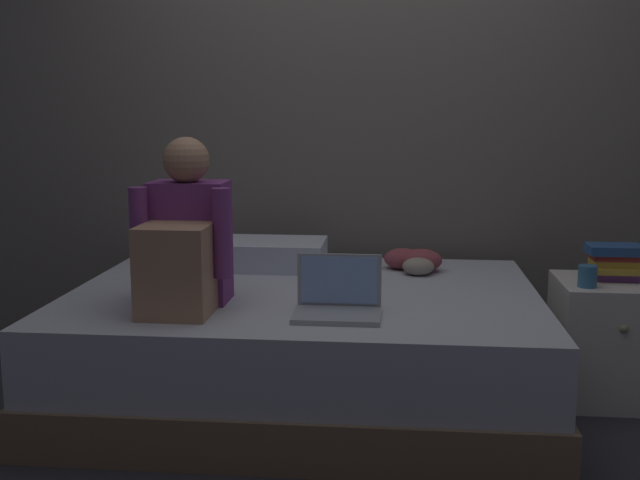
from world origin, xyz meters
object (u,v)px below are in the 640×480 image
object	(u,v)px
person_sitting	(184,243)
nightstand	(608,340)
bed	(305,345)
book_stack	(616,261)
pillow	(267,254)
mug	(587,276)
clothes_pile	(414,261)
laptop	(338,301)

from	to	relation	value
person_sitting	nightstand	bearing A→B (deg)	14.65
bed	person_sitting	size ratio (longest dim) A/B	3.05
book_stack	person_sitting	bearing A→B (deg)	-164.52
bed	pillow	xyz separation A→B (m)	(-0.24, 0.45, 0.31)
person_sitting	mug	bearing A→B (deg)	11.73
person_sitting	clothes_pile	world-z (taller)	person_sitting
bed	book_stack	bearing A→B (deg)	6.90
laptop	nightstand	bearing A→B (deg)	24.85
bed	pillow	bearing A→B (deg)	117.85
pillow	mug	size ratio (longest dim) A/B	6.22
clothes_pile	pillow	bearing A→B (deg)	177.83
pillow	person_sitting	bearing A→B (deg)	-103.70
nightstand	person_sitting	distance (m)	1.85
laptop	mug	world-z (taller)	laptop
person_sitting	laptop	xyz separation A→B (m)	(0.60, -0.07, -0.20)
laptop	book_stack	xyz separation A→B (m)	(1.15, 0.55, 0.06)
person_sitting	book_stack	xyz separation A→B (m)	(1.75, 0.48, -0.13)
book_stack	mug	distance (m)	0.22
book_stack	laptop	bearing A→B (deg)	-154.20
person_sitting	clothes_pile	size ratio (longest dim) A/B	2.38
person_sitting	clothes_pile	distance (m)	1.18
nightstand	clothes_pile	distance (m)	0.92
bed	book_stack	xyz separation A→B (m)	(1.32, 0.16, 0.36)
bed	clothes_pile	xyz separation A→B (m)	(0.47, 0.42, 0.29)
laptop	person_sitting	bearing A→B (deg)	173.28
bed	laptop	bearing A→B (deg)	-66.33
laptop	book_stack	distance (m)	1.28
person_sitting	pillow	xyz separation A→B (m)	(0.19, 0.77, -0.19)
laptop	pillow	size ratio (longest dim) A/B	0.57
nightstand	person_sitting	world-z (taller)	person_sitting
laptop	bed	bearing A→B (deg)	113.67
nightstand	laptop	world-z (taller)	laptop
laptop	book_stack	bearing A→B (deg)	25.80
person_sitting	pillow	world-z (taller)	person_sitting
mug	clothes_pile	distance (m)	0.81
nightstand	pillow	bearing A→B (deg)	168.16
mug	clothes_pile	bearing A→B (deg)	149.27
mug	clothes_pile	size ratio (longest dim) A/B	0.33
laptop	pillow	world-z (taller)	laptop
person_sitting	book_stack	size ratio (longest dim) A/B	2.80
laptop	clothes_pile	xyz separation A→B (m)	(0.30, 0.82, -0.01)
pillow	mug	world-z (taller)	pillow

